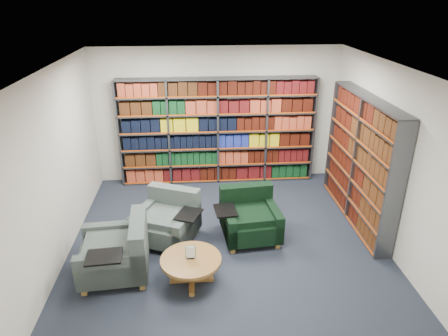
{
  "coord_description": "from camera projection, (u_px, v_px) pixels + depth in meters",
  "views": [
    {
      "loc": [
        -0.46,
        -5.48,
        3.75
      ],
      "look_at": [
        0.0,
        0.6,
        1.05
      ],
      "focal_mm": 32.0,
      "sensor_mm": 36.0,
      "label": 1
    }
  ],
  "objects": [
    {
      "name": "chair_teal_left",
      "position": [
        169.0,
        220.0,
        6.53
      ],
      "size": [
        1.19,
        1.16,
        0.81
      ],
      "color": "#041E3C",
      "rests_on": "ground"
    },
    {
      "name": "chair_teal_front",
      "position": [
        121.0,
        253.0,
        5.67
      ],
      "size": [
        1.01,
        1.15,
        0.86
      ],
      "color": "#041E3C",
      "rests_on": "ground"
    },
    {
      "name": "bookshelf_back",
      "position": [
        218.0,
        132.0,
        8.24
      ],
      "size": [
        4.0,
        0.28,
        2.2
      ],
      "color": "#47494F",
      "rests_on": "ground"
    },
    {
      "name": "room_shell",
      "position": [
        227.0,
        163.0,
        5.99
      ],
      "size": [
        5.02,
        5.02,
        2.82
      ],
      "color": "black",
      "rests_on": "ground"
    },
    {
      "name": "chair_green_right",
      "position": [
        249.0,
        218.0,
        6.6
      ],
      "size": [
        1.09,
        0.97,
        0.81
      ],
      "color": "black",
      "rests_on": "ground"
    },
    {
      "name": "coffee_table",
      "position": [
        191.0,
        263.0,
        5.51
      ],
      "size": [
        0.84,
        0.84,
        0.59
      ],
      "color": "olive",
      "rests_on": "ground"
    },
    {
      "name": "bookshelf_right",
      "position": [
        360.0,
        161.0,
        6.82
      ],
      "size": [
        0.28,
        2.5,
        2.2
      ],
      "color": "#47494F",
      "rests_on": "ground"
    }
  ]
}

